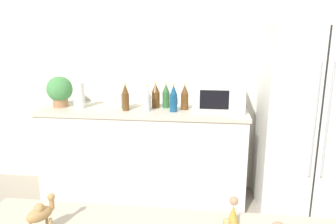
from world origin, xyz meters
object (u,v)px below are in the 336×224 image
(microwave, at_px, (218,96))
(back_bottle_6, at_px, (166,96))
(potted_plant, at_px, (60,90))
(camel_figurine_second, at_px, (41,213))
(refrigerator, at_px, (308,120))
(back_bottle_2, at_px, (185,97))
(back_bottle_3, at_px, (156,96))
(paper_towel_roll, at_px, (79,95))
(back_bottle_1, at_px, (174,99))
(back_bottle_5, at_px, (126,98))
(back_bottle_0, at_px, (147,99))
(back_bottle_4, at_px, (124,97))
(wise_man_figurine_purple, at_px, (233,214))

(microwave, bearing_deg, back_bottle_6, 174.17)
(potted_plant, xyz_separation_m, camel_figurine_second, (0.87, -2.07, -0.08))
(refrigerator, distance_m, back_bottle_2, 1.16)
(back_bottle_3, bearing_deg, microwave, -3.93)
(camel_figurine_second, bearing_deg, paper_towel_roll, 107.91)
(potted_plant, distance_m, back_bottle_1, 1.16)
(back_bottle_2, xyz_separation_m, back_bottle_5, (-0.56, -0.11, 0.00))
(microwave, bearing_deg, back_bottle_5, -172.54)
(refrigerator, xyz_separation_m, back_bottle_2, (-1.15, 0.06, 0.18))
(refrigerator, relative_size, paper_towel_roll, 6.90)
(paper_towel_roll, bearing_deg, back_bottle_0, -2.45)
(back_bottle_1, bearing_deg, back_bottle_4, 170.53)
(back_bottle_1, bearing_deg, potted_plant, 176.47)
(back_bottle_5, bearing_deg, back_bottle_6, 24.43)
(refrigerator, bearing_deg, back_bottle_0, -178.80)
(microwave, bearing_deg, wise_man_figurine_purple, -89.93)
(paper_towel_roll, bearing_deg, back_bottle_5, -4.89)
(back_bottle_6, bearing_deg, back_bottle_3, -174.47)
(potted_plant, relative_size, back_bottle_6, 1.23)
(microwave, bearing_deg, potted_plant, -178.79)
(wise_man_figurine_purple, bearing_deg, back_bottle_3, 107.16)
(paper_towel_roll, relative_size, wise_man_figurine_purple, 2.02)
(back_bottle_0, xyz_separation_m, back_bottle_4, (-0.24, 0.08, -0.01))
(microwave, height_order, back_bottle_2, microwave)
(back_bottle_1, distance_m, back_bottle_4, 0.51)
(camel_figurine_second, relative_size, wise_man_figurine_purple, 1.15)
(back_bottle_4, xyz_separation_m, wise_man_figurine_purple, (0.92, -1.95, -0.05))
(back_bottle_1, xyz_separation_m, back_bottle_5, (-0.46, -0.01, 0.00))
(microwave, xyz_separation_m, wise_man_figurine_purple, (0.00, -1.97, -0.09))
(back_bottle_0, xyz_separation_m, wise_man_figurine_purple, (0.68, -1.87, -0.06))
(camel_figurine_second, bearing_deg, back_bottle_6, 84.71)
(microwave, relative_size, back_bottle_2, 1.88)
(back_bottle_1, bearing_deg, refrigerator, 1.48)
(back_bottle_1, relative_size, wise_man_figurine_purple, 2.09)
(microwave, bearing_deg, back_bottle_4, -178.63)
(back_bottle_3, distance_m, camel_figurine_second, 2.15)
(microwave, distance_m, camel_figurine_second, 2.22)
(refrigerator, height_order, wise_man_figurine_purple, refrigerator)
(potted_plant, relative_size, camel_figurine_second, 2.12)
(back_bottle_4, bearing_deg, potted_plant, -179.02)
(back_bottle_0, bearing_deg, back_bottle_5, -176.78)
(back_bottle_6, xyz_separation_m, camel_figurine_second, (-0.20, -2.15, -0.03))
(refrigerator, relative_size, camel_figurine_second, 12.12)
(microwave, distance_m, back_bottle_4, 0.92)
(back_bottle_4, bearing_deg, back_bottle_0, -18.66)
(back_bottle_4, bearing_deg, back_bottle_2, 1.22)
(back_bottle_5, distance_m, back_bottle_6, 0.41)
(refrigerator, height_order, back_bottle_1, refrigerator)
(back_bottle_1, height_order, back_bottle_5, back_bottle_5)
(paper_towel_roll, relative_size, camel_figurine_second, 1.76)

